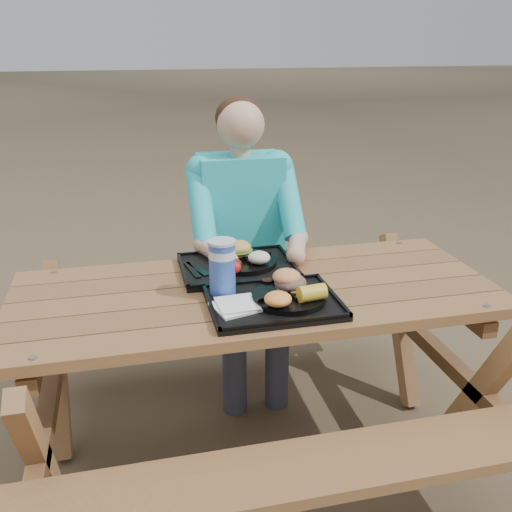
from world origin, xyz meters
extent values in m
plane|color=#999999|center=(0.00, 0.00, 0.00)|extent=(60.00, 60.00, 0.00)
cube|color=black|center=(0.02, -0.16, 0.76)|extent=(0.45, 0.35, 0.02)
cube|color=black|center=(-0.03, 0.19, 0.76)|extent=(0.45, 0.35, 0.02)
cylinder|color=black|center=(0.08, -0.16, 0.78)|extent=(0.26, 0.26, 0.02)
cylinder|color=black|center=(0.00, 0.20, 0.78)|extent=(0.26, 0.26, 0.02)
cube|color=white|center=(-0.12, -0.19, 0.78)|extent=(0.17, 0.17, 0.02)
cylinder|color=#153FA4|center=(-0.14, -0.05, 0.86)|extent=(0.09, 0.09, 0.19)
cylinder|color=black|center=(0.03, -0.03, 0.78)|extent=(0.05, 0.05, 0.03)
cylinder|color=yellow|center=(0.08, -0.04, 0.79)|extent=(0.06, 0.06, 0.03)
ellipsoid|color=#FFA243|center=(0.02, -0.24, 0.81)|extent=(0.09, 0.09, 0.05)
cube|color=black|center=(-0.19, 0.19, 0.77)|extent=(0.08, 0.17, 0.01)
ellipsoid|color=#512110|center=(-0.07, 0.13, 0.81)|extent=(0.07, 0.07, 0.03)
ellipsoid|color=beige|center=(0.05, 0.15, 0.81)|extent=(0.09, 0.09, 0.05)
camera|label=1|loc=(-0.45, -1.89, 1.63)|focal=40.00mm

